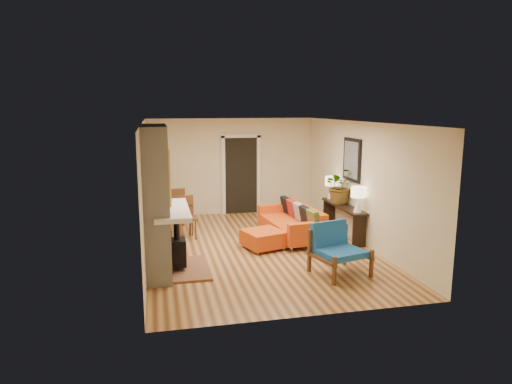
% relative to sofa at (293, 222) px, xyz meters
% --- Properties ---
extents(room_shell, '(6.50, 6.50, 6.50)m').
position_rel_sofa_xyz_m(room_shell, '(-0.34, 2.07, 0.89)').
color(room_shell, tan).
rests_on(room_shell, ground).
extents(fireplace, '(1.09, 1.68, 2.60)m').
position_rel_sofa_xyz_m(fireplace, '(-2.94, -1.57, 0.89)').
color(fireplace, white).
rests_on(fireplace, ground).
extents(sofa, '(1.07, 2.09, 0.79)m').
position_rel_sofa_xyz_m(sofa, '(0.00, 0.00, 0.00)').
color(sofa, silver).
rests_on(sofa, ground).
extents(ottoman, '(0.94, 0.94, 0.38)m').
position_rel_sofa_xyz_m(ottoman, '(-0.85, -0.64, -0.13)').
color(ottoman, silver).
rests_on(ottoman, ground).
extents(blue_chair, '(1.03, 1.02, 0.89)m').
position_rel_sofa_xyz_m(blue_chair, '(0.09, -2.25, 0.13)').
color(blue_chair, brown).
rests_on(blue_chair, ground).
extents(dining_table, '(0.90, 1.78, 0.94)m').
position_rel_sofa_xyz_m(dining_table, '(-2.52, 1.10, 0.27)').
color(dining_table, brown).
rests_on(dining_table, ground).
extents(console_table, '(0.34, 1.85, 0.72)m').
position_rel_sofa_xyz_m(console_table, '(1.13, -0.15, 0.23)').
color(console_table, black).
rests_on(console_table, ground).
extents(lamp_near, '(0.30, 0.30, 0.54)m').
position_rel_sofa_xyz_m(lamp_near, '(1.13, -0.87, 0.71)').
color(lamp_near, white).
rests_on(lamp_near, console_table).
extents(lamp_far, '(0.30, 0.30, 0.54)m').
position_rel_sofa_xyz_m(lamp_far, '(1.13, 0.62, 0.71)').
color(lamp_far, white).
rests_on(lamp_far, console_table).
extents(houseplant, '(0.79, 0.70, 0.83)m').
position_rel_sofa_xyz_m(houseplant, '(1.12, 0.05, 0.79)').
color(houseplant, '#1E5919').
rests_on(houseplant, console_table).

